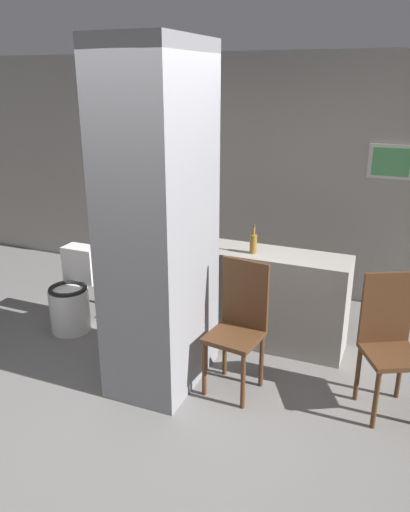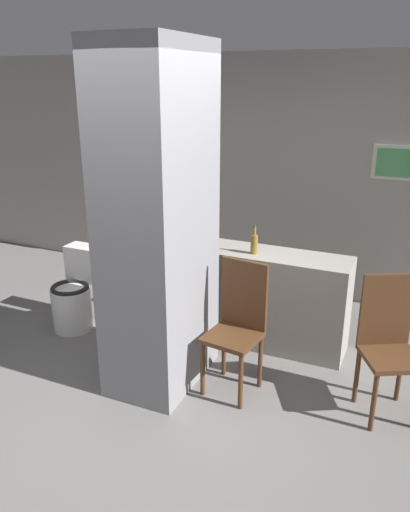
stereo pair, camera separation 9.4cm
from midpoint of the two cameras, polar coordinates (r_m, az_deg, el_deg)
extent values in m
plane|color=slate|center=(3.98, -8.88, -16.55)|extent=(14.00, 14.00, 0.00)
cube|color=gray|center=(5.70, 4.43, 9.18)|extent=(8.00, 0.06, 2.60)
cube|color=beige|center=(6.29, -9.96, 13.63)|extent=(0.36, 0.02, 0.48)
cube|color=teal|center=(6.28, -10.03, 13.62)|extent=(0.30, 0.01, 0.39)
cube|color=beige|center=(5.33, 20.03, 10.08)|extent=(0.44, 0.02, 0.34)
cube|color=#4C9959|center=(5.32, 20.02, 10.06)|extent=(0.36, 0.01, 0.28)
cube|color=gray|center=(3.74, -5.94, 3.54)|extent=(0.60, 0.92, 2.60)
cylinder|color=#593319|center=(3.69, -11.76, 7.01)|extent=(0.03, 0.40, 0.40)
cylinder|color=red|center=(3.70, -11.95, 7.02)|extent=(0.01, 0.07, 0.07)
cube|color=gray|center=(4.58, 6.75, -4.86)|extent=(1.39, 0.44, 0.88)
cylinder|color=white|center=(5.05, -15.71, -5.97)|extent=(0.38, 0.38, 0.42)
torus|color=black|center=(4.96, -15.95, -3.62)|extent=(0.37, 0.37, 0.04)
cube|color=white|center=(5.08, -14.39, -0.89)|extent=(0.34, 0.20, 0.36)
cylinder|color=#4C2D19|center=(3.92, -0.78, -12.79)|extent=(0.04, 0.04, 0.46)
cylinder|color=#4C2D19|center=(3.79, 3.63, -14.12)|extent=(0.04, 0.04, 0.46)
cylinder|color=#4C2D19|center=(4.17, 1.60, -10.68)|extent=(0.04, 0.04, 0.46)
cylinder|color=#4C2D19|center=(4.04, 5.79, -11.83)|extent=(0.04, 0.04, 0.46)
cube|color=#4C2D19|center=(3.85, 2.62, -9.22)|extent=(0.43, 0.43, 0.04)
cube|color=#4C2D19|center=(3.86, 3.91, -4.31)|extent=(0.38, 0.08, 0.55)
cylinder|color=#4C2D19|center=(3.77, 18.23, -15.38)|extent=(0.04, 0.04, 0.46)
cylinder|color=#4C2D19|center=(4.03, 16.41, -12.77)|extent=(0.04, 0.04, 0.46)
cylinder|color=#4C2D19|center=(4.15, 20.75, -12.24)|extent=(0.04, 0.04, 0.46)
cube|color=#4C2D19|center=(3.84, 19.98, -10.65)|extent=(0.52, 0.52, 0.04)
cube|color=#4C2D19|center=(3.85, 19.41, -5.59)|extent=(0.35, 0.21, 0.55)
torus|color=black|center=(5.33, -9.69, -2.81)|extent=(0.64, 0.04, 0.64)
torus|color=black|center=(4.87, 1.20, -4.76)|extent=(0.64, 0.04, 0.64)
cylinder|color=maroon|center=(5.02, -4.55, -2.04)|extent=(1.00, 0.04, 0.04)
cylinder|color=maroon|center=(5.14, -7.23, -1.60)|extent=(0.03, 0.03, 0.33)
cylinder|color=maroon|center=(4.83, 0.61, -2.88)|extent=(0.03, 0.03, 0.30)
cube|color=black|center=(5.08, -7.32, 0.34)|extent=(0.16, 0.06, 0.04)
cylinder|color=#262626|center=(4.77, 0.62, -1.23)|extent=(0.03, 0.42, 0.03)
cylinder|color=olive|center=(4.37, 4.93, 1.38)|extent=(0.06, 0.06, 0.17)
cylinder|color=olive|center=(4.34, 4.97, 2.89)|extent=(0.02, 0.02, 0.07)
sphere|color=#333333|center=(4.32, 4.99, 3.44)|extent=(0.03, 0.03, 0.03)
camera|label=1|loc=(0.05, -90.66, -0.24)|focal=35.00mm
camera|label=2|loc=(0.05, 89.34, 0.24)|focal=35.00mm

